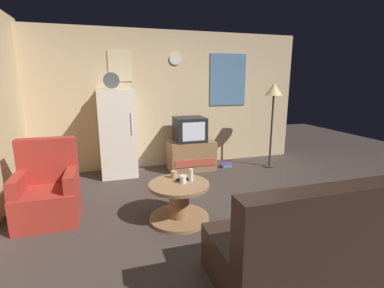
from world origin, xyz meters
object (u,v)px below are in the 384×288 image
Objects in this scene: remote_control at (182,179)px; couch at (315,245)px; tv_stand at (191,155)px; coffee_table at (179,202)px; wine_glass at (191,175)px; mug_ceramic_tan at (174,174)px; fridge at (117,133)px; standing_lamp at (274,96)px; armchair at (48,192)px; mug_ceramic_white at (183,179)px; book_stack at (226,165)px; crt_tv at (190,129)px.

couch reaches higher than remote_control.
coffee_table is at bearing -111.24° from tv_stand.
coffee_table is at bearing -123.65° from remote_control.
wine_glass is 1.67× the size of mug_ceramic_tan.
coffee_table is at bearing 122.04° from couch.
remote_control is (0.66, -1.83, -0.28)m from fridge.
mug_ceramic_tan is (-0.01, 0.20, 0.28)m from coffee_table.
standing_lamp is 2.68m from wine_glass.
armchair reaches higher than tv_stand.
tv_stand is at bearing 72.90° from wine_glass.
mug_ceramic_white is 0.42× the size of book_stack.
couch is at bearing -115.70° from standing_lamp.
book_stack is at bearing -6.07° from crt_tv.
crt_tv reaches higher than armchair.
book_stack is at bearing -6.40° from tv_stand.
wine_glass is at bearing 20.44° from mug_ceramic_white.
armchair is at bearing 141.72° from couch.
remote_control is at bearing 118.32° from couch.
standing_lamp is 2.93m from coffee_table.
wine_glass is at bearing -68.11° from fridge.
coffee_table reaches higher than book_stack.
armchair reaches higher than couch.
mug_ceramic_white is 2.27m from book_stack.
fridge is 2.90m from standing_lamp.
coffee_table is (-0.69, -1.84, -0.53)m from crt_tv.
tv_stand reaches higher than book_stack.
crt_tv is 3.20m from couch.
wine_glass is 1.55m from couch.
mug_ceramic_tan is (-0.17, 0.16, -0.03)m from wine_glass.
tv_stand is 0.87× the size of armchair.
fridge is 2.46× the size of coffee_table.
armchair is 4.49× the size of book_stack.
mug_ceramic_white is 0.09× the size of armchair.
coffee_table is at bearing -86.78° from mug_ceramic_tan.
armchair is (-1.49, 0.31, -0.17)m from mug_ceramic_tan.
standing_lamp is 17.67× the size of mug_ceramic_tan.
coffee_table is 8.00× the size of mug_ceramic_white.
fridge is at bearing 108.70° from mug_ceramic_tan.
standing_lamp reaches higher than armchair.
coffee_table is at bearing -72.84° from fridge.
remote_control is (0.06, 0.10, 0.24)m from coffee_table.
armchair is at bearing 161.85° from mug_ceramic_white.
mug_ceramic_white is (0.65, -1.93, -0.25)m from fridge.
coffee_table is 0.28m from mug_ceramic_white.
mug_ceramic_white is (-0.64, -1.84, -0.26)m from crt_tv.
crt_tv is 6.00× the size of mug_ceramic_white.
coffee_table is 4.80× the size of wine_glass.
fridge is at bearing 172.28° from standing_lamp.
wine_glass is 0.70× the size of book_stack.
mug_ceramic_tan is at bearing 118.85° from couch.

